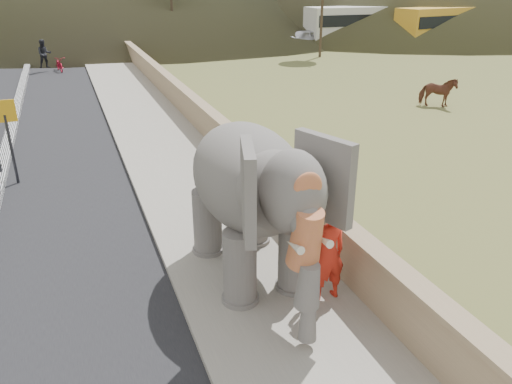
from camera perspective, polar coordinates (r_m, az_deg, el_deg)
walkway at (r=15.04m, az=-8.56°, el=2.37°), size 3.00×120.00×0.15m
parapet at (r=15.28m, az=-2.62°, el=4.85°), size 0.30×120.00×1.10m
signboard at (r=15.19m, az=-26.56°, el=6.59°), size 0.60×0.08×2.40m
cow at (r=24.12m, az=20.05°, el=10.67°), size 1.68×1.47×1.31m
distant_car at (r=43.24m, az=6.30°, el=17.06°), size 4.29×1.85×1.44m
bus_white at (r=46.04m, az=12.60°, el=18.08°), size 11.02×2.57×3.10m
bus_orange at (r=47.18m, az=21.45°, el=17.21°), size 11.26×4.26×3.10m
elephant_and_man at (r=9.19m, az=-0.79°, el=-0.74°), size 2.38×4.22×3.02m
motorcyclist at (r=33.91m, az=-22.29°, el=13.88°), size 1.64×1.78×1.94m
trees at (r=32.33m, az=-25.27°, el=19.07°), size 41.96×42.48×9.34m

